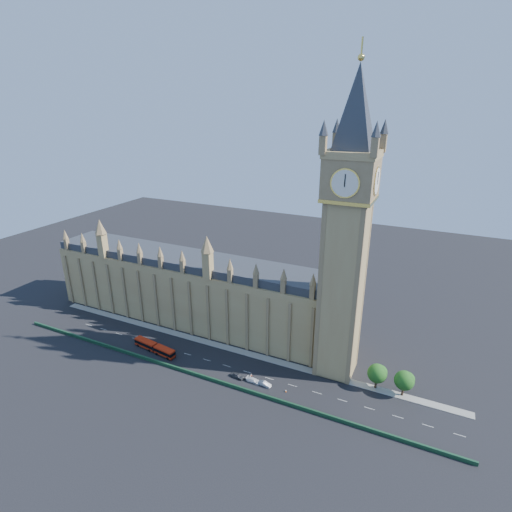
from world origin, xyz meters
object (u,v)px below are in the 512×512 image
at_px(red_bus, 155,347).
at_px(car_grey, 238,376).
at_px(car_white, 253,380).
at_px(car_silver, 265,384).

distance_m(red_bus, car_grey, 34.05).
relative_size(red_bus, car_white, 3.82).
bearing_deg(car_grey, red_bus, 97.14).
relative_size(car_grey, car_white, 0.94).
height_order(red_bus, car_grey, red_bus).
bearing_deg(car_grey, car_white, -80.26).
bearing_deg(car_grey, car_silver, -81.31).
xyz_separation_m(red_bus, car_silver, (43.69, -0.35, -0.92)).
xyz_separation_m(car_silver, car_white, (-4.07, 0.05, -0.01)).
distance_m(car_silver, car_white, 4.07).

